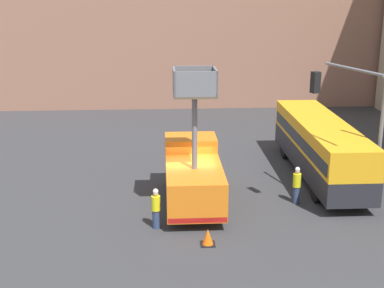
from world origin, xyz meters
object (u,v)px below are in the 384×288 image
Objects in this scene: city_bus at (320,144)px; traffic_light_pole at (360,111)px; road_worker_near_truck at (156,209)px; traffic_cone_near_truck at (208,237)px; road_worker_directing at (297,185)px; utility_truck at (193,173)px.

city_bus is 5.07m from traffic_light_pole.
road_worker_near_truck reaches higher than traffic_cone_near_truck.
city_bus is 4.21m from road_worker_directing.
city_bus reaches higher than traffic_cone_near_truck.
traffic_light_pole is 10.16× the size of traffic_cone_near_truck.
road_worker_directing reaches higher than road_worker_near_truck.
traffic_cone_near_truck is at bearing 139.47° from city_bus.
utility_truck is 3.68× the size of road_worker_near_truck.
traffic_cone_near_truck is (-6.68, -7.54, -1.52)m from city_bus.
traffic_light_pole is 8.92m from traffic_cone_near_truck.
traffic_cone_near_truck is at bearing -85.46° from utility_truck.
road_worker_near_truck is at bearing -123.77° from utility_truck.
road_worker_near_truck is at bearing 93.17° from road_worker_directing.
utility_truck reaches higher than road_worker_directing.
utility_truck reaches higher than city_bus.
city_bus is 10.59m from road_worker_near_truck.
utility_truck reaches higher than road_worker_near_truck.
traffic_light_pole is at bearing 25.14° from traffic_cone_near_truck.
utility_truck is 4.96m from road_worker_directing.
traffic_light_pole is at bearing -122.01° from road_worker_directing.
utility_truck is at bearing 172.78° from traffic_light_pole.
road_worker_directing is at bearing 150.20° from city_bus.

